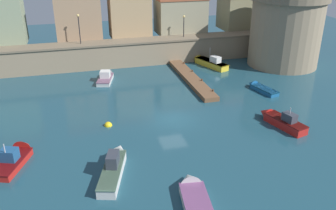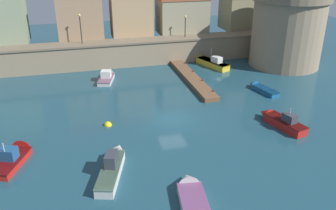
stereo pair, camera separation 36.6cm
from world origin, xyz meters
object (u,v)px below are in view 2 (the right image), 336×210
object	(u,v)px
moored_boat_6	(261,88)
moored_boat_2	(15,155)
moored_boat_3	(113,165)
quay_lamp_1	(185,22)
moored_boat_1	(280,120)
quay_lamp_0	(80,24)
moored_boat_0	(107,76)
mooring_buoy_0	(108,125)
moored_boat_5	(194,202)
fortress_tower	(287,30)
moored_boat_4	(209,62)

from	to	relation	value
moored_boat_6	moored_boat_2	bearing A→B (deg)	94.64
moored_boat_3	moored_boat_6	xyz separation A→B (m)	(18.23, 11.59, -0.24)
moored_boat_2	moored_boat_3	world-z (taller)	moored_boat_2
quay_lamp_1	moored_boat_1	distance (m)	22.45
moored_boat_3	quay_lamp_0	bearing A→B (deg)	19.24
moored_boat_0	mooring_buoy_0	size ratio (longest dim) A/B	6.79
moored_boat_0	moored_boat_1	size ratio (longest dim) A/B	0.92
quay_lamp_0	mooring_buoy_0	world-z (taller)	quay_lamp_0
moored_boat_5	moored_boat_6	xyz separation A→B (m)	(13.77, 16.90, -0.07)
quay_lamp_0	moored_boat_5	size ratio (longest dim) A/B	0.52
fortress_tower	moored_boat_6	world-z (taller)	fortress_tower
moored_boat_3	moored_boat_4	distance (m)	26.87
moored_boat_5	moored_boat_6	distance (m)	21.80
moored_boat_0	mooring_buoy_0	distance (m)	12.50
moored_boat_4	fortress_tower	bearing A→B (deg)	-123.95
quay_lamp_0	quay_lamp_1	world-z (taller)	quay_lamp_0
moored_boat_0	moored_boat_3	size ratio (longest dim) A/B	0.77
quay_lamp_0	moored_boat_0	distance (m)	8.00
quay_lamp_0	mooring_buoy_0	xyz separation A→B (m)	(1.20, -17.70, -5.87)
moored_boat_5	mooring_buoy_0	distance (m)	13.31
moored_boat_6	mooring_buoy_0	distance (m)	18.32
moored_boat_3	moored_boat_5	distance (m)	6.94
moored_boat_1	moored_boat_3	bearing A→B (deg)	86.94
quay_lamp_0	moored_boat_1	distance (m)	27.88
moored_boat_3	moored_boat_5	size ratio (longest dim) A/B	0.88
quay_lamp_1	moored_boat_1	bearing A→B (deg)	-83.64
moored_boat_1	moored_boat_2	bearing A→B (deg)	74.91
moored_boat_0	moored_boat_3	bearing A→B (deg)	-169.32
quay_lamp_1	moored_boat_4	bearing A→B (deg)	-53.40
quay_lamp_0	moored_boat_2	size ratio (longest dim) A/B	0.73
quay_lamp_0	moored_boat_6	size ratio (longest dim) A/B	0.84
moored_boat_1	mooring_buoy_0	distance (m)	15.90
moored_boat_2	fortress_tower	bearing A→B (deg)	-42.74
moored_boat_2	moored_boat_0	bearing A→B (deg)	-6.98
moored_boat_1	moored_boat_4	xyz separation A→B (m)	(0.05, 18.45, 0.00)
moored_boat_0	moored_boat_2	xyz separation A→B (m)	(-8.83, -16.40, 0.01)
fortress_tower	moored_boat_3	bearing A→B (deg)	-143.06
quay_lamp_0	mooring_buoy_0	distance (m)	18.69
quay_lamp_0	moored_boat_4	bearing A→B (deg)	-11.34
quay_lamp_0	moored_boat_6	xyz separation A→B (m)	(19.02, -13.47, -5.60)
moored_boat_6	moored_boat_1	bearing A→B (deg)	150.20
moored_boat_1	moored_boat_2	size ratio (longest dim) A/B	1.04
quay_lamp_1	moored_boat_0	bearing A→B (deg)	-155.64
moored_boat_4	moored_boat_6	xyz separation A→B (m)	(2.42, -10.14, -0.24)
moored_boat_2	moored_boat_4	distance (m)	29.37
moored_boat_0	moored_boat_6	world-z (taller)	moored_boat_0
quay_lamp_1	mooring_buoy_0	size ratio (longest dim) A/B	4.08
fortress_tower	mooring_buoy_0	distance (m)	28.52
moored_boat_0	moored_boat_6	distance (m)	18.45
moored_boat_1	moored_boat_3	world-z (taller)	moored_boat_1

